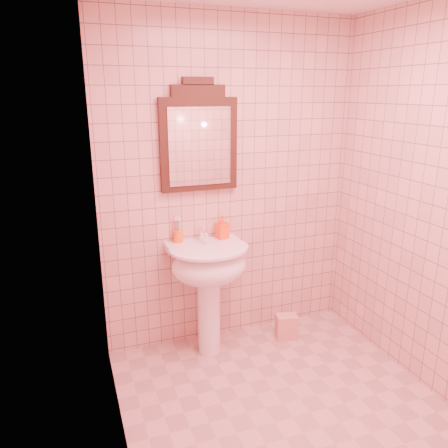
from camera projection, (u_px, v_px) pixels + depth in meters
name	position (u px, v px, depth m)	size (l,w,h in m)	color
floor	(293.00, 417.00, 2.71)	(2.20, 2.20, 0.00)	#C99E91
back_wall	(230.00, 186.00, 3.34)	(2.00, 0.02, 2.50)	tan
pedestal_sink	(209.00, 273.00, 3.22)	(0.58, 0.58, 0.86)	white
faucet	(203.00, 234.00, 3.27)	(0.04, 0.16, 0.11)	white
mirror	(199.00, 140.00, 3.12)	(0.57, 0.06, 0.80)	black
toothbrush_cup	(178.00, 236.00, 3.25)	(0.07, 0.07, 0.17)	#FE5A15
soap_dispenser	(222.00, 227.00, 3.32)	(0.08, 0.08, 0.18)	#FF4615
towel	(286.00, 327.00, 3.56)	(0.17, 0.11, 0.20)	#E99589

